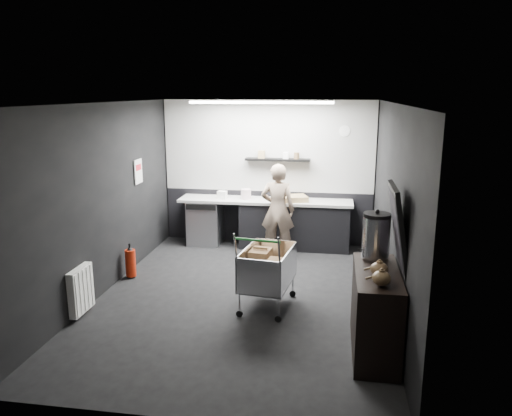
# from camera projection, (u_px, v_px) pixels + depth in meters

# --- Properties ---
(floor) EXTENTS (5.50, 5.50, 0.00)m
(floor) POSITION_uv_depth(u_px,v_px,m) (241.00, 297.00, 7.08)
(floor) COLOR black
(floor) RESTS_ON ground
(ceiling) EXTENTS (5.50, 5.50, 0.00)m
(ceiling) POSITION_uv_depth(u_px,v_px,m) (240.00, 103.00, 6.47)
(ceiling) COLOR silver
(ceiling) RESTS_ON wall_back
(wall_back) EXTENTS (5.50, 0.00, 5.50)m
(wall_back) POSITION_uv_depth(u_px,v_px,m) (268.00, 173.00, 9.42)
(wall_back) COLOR black
(wall_back) RESTS_ON floor
(wall_front) EXTENTS (5.50, 0.00, 5.50)m
(wall_front) POSITION_uv_depth(u_px,v_px,m) (179.00, 277.00, 4.13)
(wall_front) COLOR black
(wall_front) RESTS_ON floor
(wall_left) EXTENTS (0.00, 5.50, 5.50)m
(wall_left) POSITION_uv_depth(u_px,v_px,m) (103.00, 200.00, 7.08)
(wall_left) COLOR black
(wall_left) RESTS_ON floor
(wall_right) EXTENTS (0.00, 5.50, 5.50)m
(wall_right) POSITION_uv_depth(u_px,v_px,m) (392.00, 210.00, 6.47)
(wall_right) COLOR black
(wall_right) RESTS_ON floor
(kitchen_wall_panel) EXTENTS (3.95, 0.02, 1.70)m
(kitchen_wall_panel) POSITION_uv_depth(u_px,v_px,m) (268.00, 146.00, 9.29)
(kitchen_wall_panel) COLOR #B4B4B0
(kitchen_wall_panel) RESTS_ON wall_back
(dado_panel) EXTENTS (3.95, 0.02, 1.00)m
(dado_panel) POSITION_uv_depth(u_px,v_px,m) (267.00, 216.00, 9.59)
(dado_panel) COLOR black
(dado_panel) RESTS_ON wall_back
(floating_shelf) EXTENTS (1.20, 0.22, 0.04)m
(floating_shelf) POSITION_uv_depth(u_px,v_px,m) (278.00, 160.00, 9.20)
(floating_shelf) COLOR black
(floating_shelf) RESTS_ON wall_back
(wall_clock) EXTENTS (0.20, 0.03, 0.20)m
(wall_clock) POSITION_uv_depth(u_px,v_px,m) (345.00, 131.00, 9.00)
(wall_clock) COLOR white
(wall_clock) RESTS_ON wall_back
(poster) EXTENTS (0.02, 0.30, 0.40)m
(poster) POSITION_uv_depth(u_px,v_px,m) (138.00, 172.00, 8.28)
(poster) COLOR white
(poster) RESTS_ON wall_left
(poster_red_band) EXTENTS (0.02, 0.22, 0.10)m
(poster_red_band) POSITION_uv_depth(u_px,v_px,m) (138.00, 167.00, 8.26)
(poster_red_band) COLOR red
(poster_red_band) RESTS_ON poster
(radiator) EXTENTS (0.10, 0.50, 0.60)m
(radiator) POSITION_uv_depth(u_px,v_px,m) (81.00, 290.00, 6.43)
(radiator) COLOR white
(radiator) RESTS_ON wall_left
(ceiling_strip) EXTENTS (2.40, 0.20, 0.04)m
(ceiling_strip) POSITION_uv_depth(u_px,v_px,m) (261.00, 102.00, 8.25)
(ceiling_strip) COLOR white
(ceiling_strip) RESTS_ON ceiling
(prep_counter) EXTENTS (3.20, 0.61, 0.90)m
(prep_counter) POSITION_uv_depth(u_px,v_px,m) (272.00, 223.00, 9.29)
(prep_counter) COLOR black
(prep_counter) RESTS_ON floor
(person) EXTENTS (0.62, 0.43, 1.64)m
(person) POSITION_uv_depth(u_px,v_px,m) (278.00, 210.00, 8.75)
(person) COLOR beige
(person) RESTS_ON floor
(shopping_cart) EXTENTS (0.72, 1.07, 1.10)m
(shopping_cart) POSITION_uv_depth(u_px,v_px,m) (267.00, 270.00, 6.66)
(shopping_cart) COLOR silver
(shopping_cart) RESTS_ON floor
(sideboard) EXTENTS (0.54, 1.26, 1.89)m
(sideboard) POSITION_uv_depth(u_px,v_px,m) (377.00, 300.00, 5.51)
(sideboard) COLOR black
(sideboard) RESTS_ON floor
(fire_extinguisher) EXTENTS (0.16, 0.16, 0.53)m
(fire_extinguisher) POSITION_uv_depth(u_px,v_px,m) (131.00, 262.00, 7.77)
(fire_extinguisher) COLOR #B0220B
(fire_extinguisher) RESTS_ON floor
(cardboard_box) EXTENTS (0.58, 0.51, 0.10)m
(cardboard_box) POSITION_uv_depth(u_px,v_px,m) (293.00, 198.00, 9.07)
(cardboard_box) COLOR #9E8454
(cardboard_box) RESTS_ON prep_counter
(pink_tub) EXTENTS (0.18, 0.18, 0.18)m
(pink_tub) POSITION_uv_depth(u_px,v_px,m) (246.00, 194.00, 9.24)
(pink_tub) COLOR silver
(pink_tub) RESTS_ON prep_counter
(white_container) EXTENTS (0.18, 0.14, 0.14)m
(white_container) POSITION_uv_depth(u_px,v_px,m) (222.00, 195.00, 9.26)
(white_container) COLOR white
(white_container) RESTS_ON prep_counter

